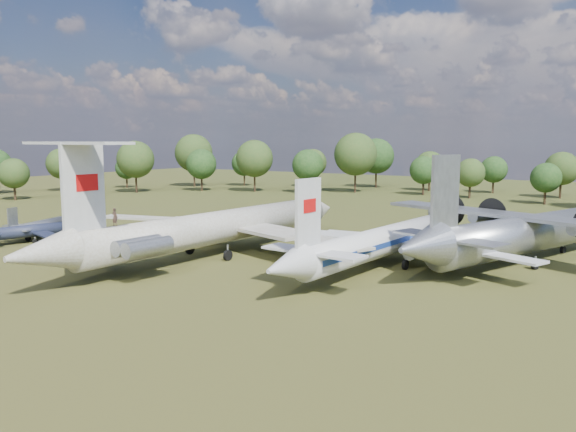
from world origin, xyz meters
The scene contains 7 objects.
ground centered at (0.00, 0.00, 0.00)m, with size 300.00×300.00×0.00m, color #243D14.
il62_airliner centered at (2.32, -1.07, 2.56)m, with size 40.19×52.25×5.12m, color beige, non-canonical shape.
tu104_jet centered at (20.85, 4.52, 2.12)m, with size 31.81×42.42×4.24m, color #BEBEBE, non-canonical shape.
an12_transport centered at (32.44, 12.55, 2.59)m, with size 35.20×39.34×5.18m, color #ABADB3, non-canonical shape.
small_prop_west centered at (-23.08, -8.39, 1.19)m, with size 11.94×16.28×2.39m, color black, non-canonical shape.
small_prop_northwest centered at (-26.04, -5.55, 1.16)m, with size 11.64×15.88×2.33m, color #919498, non-canonical shape.
person_on_il62 centered at (1.44, -15.39, 5.99)m, with size 0.63×0.41×1.73m, color brown.
Camera 1 is at (44.11, -50.49, 13.17)m, focal length 35.00 mm.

